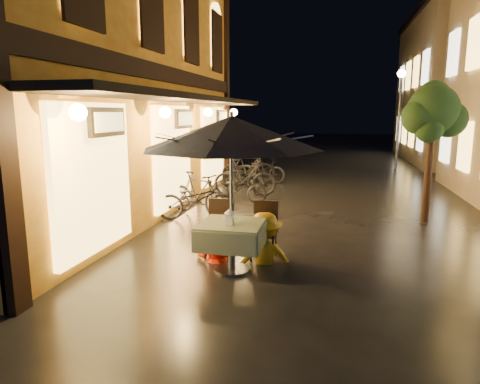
% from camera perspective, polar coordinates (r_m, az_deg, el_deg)
% --- Properties ---
extents(ground, '(90.00, 90.00, 0.00)m').
position_cam_1_polar(ground, '(6.16, 8.60, -12.99)').
color(ground, black).
rests_on(ground, ground).
extents(west_building, '(5.90, 11.40, 7.40)m').
position_cam_1_polar(west_building, '(11.44, -20.44, 16.28)').
color(west_building, orange).
rests_on(west_building, ground).
extents(street_tree, '(1.43, 1.20, 3.15)m').
position_cam_1_polar(street_tree, '(10.36, 24.39, 9.50)').
color(street_tree, black).
rests_on(street_tree, ground).
extents(streetlamp_far, '(0.36, 0.36, 4.23)m').
position_cam_1_polar(streetlamp_far, '(19.83, 20.55, 11.29)').
color(streetlamp_far, '#59595E').
rests_on(streetlamp_far, ground).
extents(cafe_table, '(0.99, 0.99, 0.78)m').
position_cam_1_polar(cafe_table, '(6.63, -1.11, -5.72)').
color(cafe_table, '#59595E').
rests_on(cafe_table, ground).
extents(patio_umbrella, '(2.74, 2.74, 2.46)m').
position_cam_1_polar(patio_umbrella, '(6.37, -1.17, 7.88)').
color(patio_umbrella, '#59595E').
rests_on(patio_umbrella, ground).
extents(cafe_chair_left, '(0.42, 0.42, 0.97)m').
position_cam_1_polar(cafe_chair_left, '(7.43, -2.80, -4.33)').
color(cafe_chair_left, black).
rests_on(cafe_chair_left, ground).
extents(cafe_chair_right, '(0.42, 0.42, 0.97)m').
position_cam_1_polar(cafe_chair_right, '(7.27, 3.32, -4.68)').
color(cafe_chair_right, black).
rests_on(cafe_chair_right, ground).
extents(table_lantern, '(0.16, 0.16, 0.25)m').
position_cam_1_polar(table_lantern, '(6.42, -1.41, -3.22)').
color(table_lantern, white).
rests_on(table_lantern, cafe_table).
extents(person_orange, '(0.75, 0.59, 1.50)m').
position_cam_1_polar(person_orange, '(7.16, -3.34, -3.15)').
color(person_orange, red).
rests_on(person_orange, ground).
extents(person_yellow, '(1.17, 0.87, 1.62)m').
position_cam_1_polar(person_yellow, '(7.02, 3.30, -2.93)').
color(person_yellow, yellow).
rests_on(person_yellow, ground).
extents(bicycle_0, '(1.88, 1.10, 0.94)m').
position_cam_1_polar(bicycle_0, '(9.89, -5.92, -1.02)').
color(bicycle_0, black).
rests_on(bicycle_0, ground).
extents(bicycle_1, '(1.79, 1.17, 1.05)m').
position_cam_1_polar(bicycle_1, '(10.34, -5.59, -0.20)').
color(bicycle_1, black).
rests_on(bicycle_1, ground).
extents(bicycle_2, '(1.59, 0.62, 0.82)m').
position_cam_1_polar(bicycle_2, '(11.61, -0.29, 0.48)').
color(bicycle_2, black).
rests_on(bicycle_2, ground).
extents(bicycle_3, '(1.89, 0.83, 1.10)m').
position_cam_1_polar(bicycle_3, '(12.61, 0.66, 1.93)').
color(bicycle_3, black).
rests_on(bicycle_3, ground).
extents(bicycle_4, '(1.63, 1.05, 0.81)m').
position_cam_1_polar(bicycle_4, '(13.91, 0.19, 2.14)').
color(bicycle_4, black).
rests_on(bicycle_4, ground).
extents(bicycle_5, '(1.93, 1.06, 1.12)m').
position_cam_1_polar(bicycle_5, '(14.75, 1.14, 3.23)').
color(bicycle_5, black).
rests_on(bicycle_5, ground).
extents(bicycle_6, '(1.84, 0.96, 0.92)m').
position_cam_1_polar(bicycle_6, '(15.13, 2.87, 3.03)').
color(bicycle_6, black).
rests_on(bicycle_6, ground).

